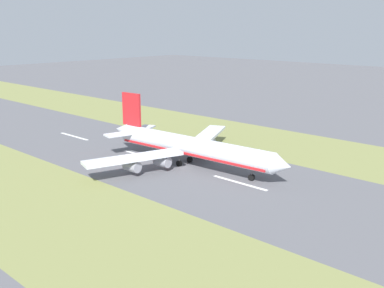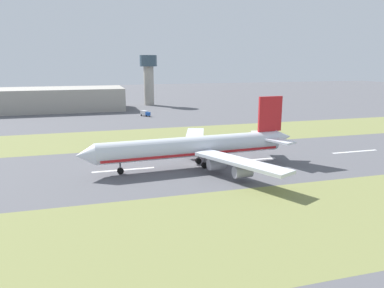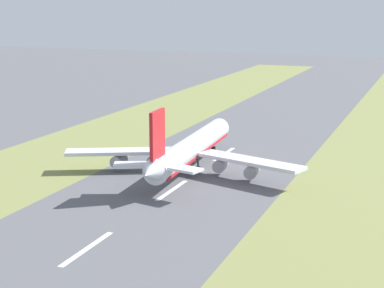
{
  "view_description": "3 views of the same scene",
  "coord_description": "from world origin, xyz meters",
  "px_view_note": "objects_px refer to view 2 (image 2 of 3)",
  "views": [
    {
      "loc": [
        94.75,
        89.45,
        41.47
      ],
      "look_at": [
        -2.55,
        0.78,
        7.0
      ],
      "focal_mm": 42.0,
      "sensor_mm": 36.0,
      "label": 1
    },
    {
      "loc": [
        -105.75,
        30.88,
        30.95
      ],
      "look_at": [
        -2.55,
        0.78,
        7.0
      ],
      "focal_mm": 35.0,
      "sensor_mm": 36.0,
      "label": 2
    },
    {
      "loc": [
        57.23,
        -154.97,
        43.65
      ],
      "look_at": [
        -2.55,
        0.78,
        7.0
      ],
      "focal_mm": 60.0,
      "sensor_mm": 36.0,
      "label": 3
    }
  ],
  "objects_px": {
    "service_truck": "(145,113)",
    "control_tower": "(149,75)",
    "terminal_building": "(51,99)",
    "airplane_main_jet": "(198,147)"
  },
  "relations": [
    {
      "from": "terminal_building",
      "to": "service_truck",
      "type": "distance_m",
      "value": 67.47
    },
    {
      "from": "airplane_main_jet",
      "to": "control_tower",
      "type": "height_order",
      "value": "control_tower"
    },
    {
      "from": "service_truck",
      "to": "terminal_building",
      "type": "bearing_deg",
      "value": 52.45
    },
    {
      "from": "terminal_building",
      "to": "service_truck",
      "type": "xyz_separation_m",
      "value": [
        -40.99,
        -53.32,
        -5.4
      ]
    },
    {
      "from": "terminal_building",
      "to": "airplane_main_jet",
      "type": "bearing_deg",
      "value": -160.91
    },
    {
      "from": "terminal_building",
      "to": "control_tower",
      "type": "height_order",
      "value": "control_tower"
    },
    {
      "from": "airplane_main_jet",
      "to": "terminal_building",
      "type": "xyz_separation_m",
      "value": [
        149.01,
        51.57,
        1.05
      ]
    },
    {
      "from": "airplane_main_jet",
      "to": "service_truck",
      "type": "relative_size",
      "value": 10.92
    },
    {
      "from": "terminal_building",
      "to": "service_truck",
      "type": "bearing_deg",
      "value": -127.55
    },
    {
      "from": "service_truck",
      "to": "control_tower",
      "type": "bearing_deg",
      "value": -12.3
    }
  ]
}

